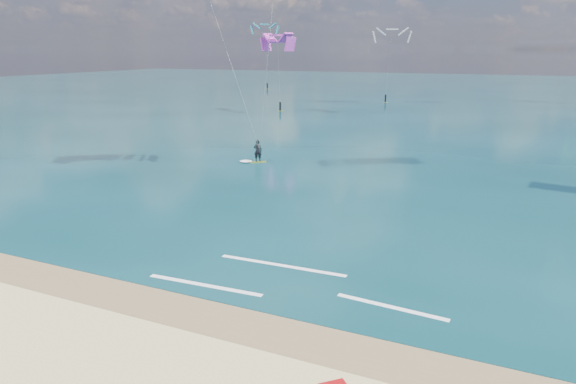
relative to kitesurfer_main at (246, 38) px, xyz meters
The scene contains 6 objects.
ground 21.82m from the kitesurfer_main, 58.67° to the left, with size 320.00×320.00×0.00m, color tan.
wet_sand_strip 24.98m from the kitesurfer_main, 63.90° to the right, with size 320.00×2.40×0.01m, color brown.
sea 81.75m from the kitesurfer_main, 82.89° to the left, with size 320.00×200.00×0.04m, color #092E32.
kitesurfer_main is the anchor object (origin of this frame).
shoreline_foam 22.47m from the kitesurfer_main, 57.58° to the right, with size 12.17×3.59×0.01m.
distant_kites 60.17m from the kitesurfer_main, 98.68° to the left, with size 72.54×44.37×14.87m.
Camera 1 is at (8.86, -11.13, 9.36)m, focal length 32.00 mm.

